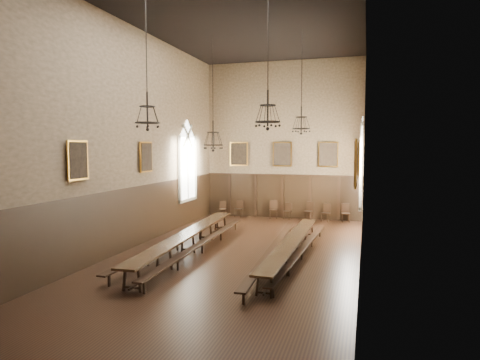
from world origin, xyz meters
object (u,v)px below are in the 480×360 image
at_px(bench_left_inner, 202,246).
at_px(chair_3, 273,213).
at_px(chandelier_front_left, 147,114).
at_px(table_left, 188,242).
at_px(chandelier_back_left, 213,138).
at_px(table_right, 292,250).
at_px(chair_4, 287,214).
at_px(chair_0, 223,212).
at_px(chandelier_front_right, 268,112).
at_px(bench_right_outer, 302,253).
at_px(chair_6, 326,216).
at_px(chair_5, 309,215).
at_px(chandelier_back_right, 301,121).
at_px(chair_1, 239,212).
at_px(bench_left_outer, 177,243).
at_px(bench_right_inner, 274,251).

xyz_separation_m(bench_left_inner, chair_3, (0.96, 8.72, 0.02)).
xyz_separation_m(chair_3, chandelier_front_left, (-1.71, -11.52, 4.90)).
xyz_separation_m(table_left, chandelier_back_left, (0.00, 2.90, 4.12)).
bearing_deg(bench_left_inner, table_right, 2.35).
distance_m(chair_4, chandelier_front_left, 12.77).
distance_m(chair_0, chandelier_front_right, 13.18).
distance_m(bench_right_outer, chair_6, 8.42).
bearing_deg(chandelier_front_right, chandelier_front_left, -173.98).
height_order(bench_right_outer, chair_0, chair_0).
relative_size(chair_5, chandelier_back_left, 0.21).
xyz_separation_m(chandelier_back_left, chandelier_back_right, (3.94, 0.05, 0.69)).
bearing_deg(chair_1, chair_0, -173.58).
xyz_separation_m(bench_left_inner, chair_4, (1.78, 8.71, -0.02)).
distance_m(table_right, chair_3, 8.94).
bearing_deg(table_right, chandelier_front_left, -145.17).
bearing_deg(table_left, chair_3, 79.99).
height_order(table_left, chair_3, chair_3).
height_order(bench_left_outer, chair_0, chair_0).
xyz_separation_m(table_right, bench_right_inner, (-0.65, -0.13, -0.06)).
height_order(bench_right_outer, chandelier_back_right, chandelier_back_right).
bearing_deg(chandelier_back_right, table_right, -87.78).
bearing_deg(bench_left_inner, chair_3, 83.71).
relative_size(chair_6, chandelier_front_right, 0.23).
distance_m(chair_0, chair_4, 3.88).
bearing_deg(chair_0, bench_left_inner, -94.75).
height_order(bench_left_inner, chandelier_back_right, chandelier_back_right).
bearing_deg(chair_3, table_left, -111.17).
relative_size(bench_left_inner, chair_3, 10.00).
height_order(table_left, chair_6, chair_6).
distance_m(bench_right_inner, chandelier_front_left, 6.69).
relative_size(bench_right_outer, chair_3, 8.98).
bearing_deg(bench_left_inner, chair_4, 78.44).
height_order(bench_left_outer, chair_5, chair_5).
height_order(bench_left_inner, chair_1, chair_1).
bearing_deg(chair_4, table_left, -93.31).
distance_m(chair_1, chair_5, 4.10).
bearing_deg(chandelier_front_left, chair_3, 81.53).
xyz_separation_m(table_left, bench_left_outer, (-0.54, 0.19, -0.11)).
relative_size(bench_left_outer, chandelier_back_right, 2.38).
bearing_deg(chandelier_back_right, bench_right_outer, -80.16).
height_order(chair_1, chandelier_front_left, chandelier_front_left).
relative_size(bench_right_outer, chair_0, 10.52).
relative_size(bench_left_outer, chair_1, 10.29).
relative_size(bench_left_inner, chandelier_front_left, 2.43).
xyz_separation_m(bench_left_outer, bench_right_outer, (4.97, 0.02, -0.02)).
height_order(bench_right_inner, chandelier_front_left, chandelier_front_left).
bearing_deg(bench_left_inner, bench_left_outer, 172.28).
height_order(bench_left_outer, chandelier_front_right, chandelier_front_right).
xyz_separation_m(chair_4, chandelier_front_left, (-2.54, -11.51, 4.93)).
distance_m(table_left, bench_left_outer, 0.59).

